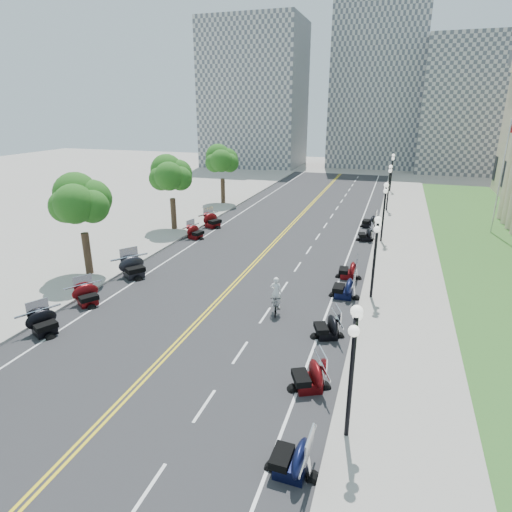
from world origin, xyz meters
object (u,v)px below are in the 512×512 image
(flagpole, at_px, (501,178))
(motorcycle_n_3, at_px, (291,456))
(bicycle, at_px, (276,304))
(cyclist_rider, at_px, (276,279))

(flagpole, xyz_separation_m, motorcycle_n_3, (-10.87, -32.06, -4.33))
(bicycle, height_order, cyclist_rider, cyclist_rider)
(motorcycle_n_3, relative_size, bicycle, 1.00)
(flagpole, xyz_separation_m, cyclist_rider, (-14.33, -21.54, -2.94))
(bicycle, bearing_deg, motorcycle_n_3, -85.18)
(flagpole, bearing_deg, motorcycle_n_3, -108.73)
(motorcycle_n_3, distance_m, cyclist_rider, 11.17)
(motorcycle_n_3, relative_size, cyclist_rider, 1.06)
(flagpole, distance_m, motorcycle_n_3, 34.13)
(motorcycle_n_3, xyz_separation_m, bicycle, (-3.46, 10.53, -0.09))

